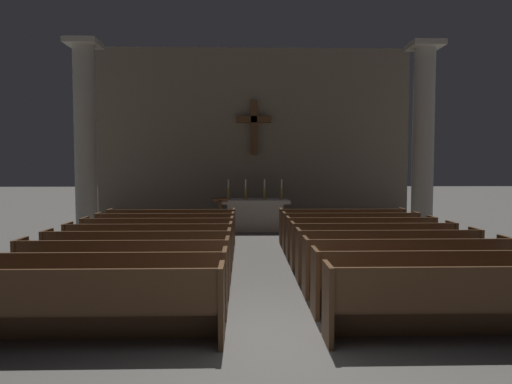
% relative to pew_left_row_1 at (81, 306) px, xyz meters
% --- Properties ---
extents(ground_plane, '(80.00, 80.00, 0.00)m').
position_rel_pew_left_row_1_xyz_m(ground_plane, '(2.26, 0.04, -0.48)').
color(ground_plane, '#66635E').
extents(pew_left_row_1, '(3.32, 0.50, 0.95)m').
position_rel_pew_left_row_1_xyz_m(pew_left_row_1, '(0.00, 0.00, 0.00)').
color(pew_left_row_1, brown).
rests_on(pew_left_row_1, ground).
extents(pew_left_row_2, '(3.32, 0.50, 0.95)m').
position_rel_pew_left_row_1_xyz_m(pew_left_row_2, '(0.00, 1.00, 0.00)').
color(pew_left_row_2, brown).
rests_on(pew_left_row_2, ground).
extents(pew_left_row_3, '(3.32, 0.50, 0.95)m').
position_rel_pew_left_row_1_xyz_m(pew_left_row_3, '(0.00, 1.99, 0.00)').
color(pew_left_row_3, brown).
rests_on(pew_left_row_3, ground).
extents(pew_left_row_4, '(3.32, 0.50, 0.95)m').
position_rel_pew_left_row_1_xyz_m(pew_left_row_4, '(0.00, 2.99, 0.00)').
color(pew_left_row_4, brown).
rests_on(pew_left_row_4, ground).
extents(pew_left_row_5, '(3.32, 0.50, 0.95)m').
position_rel_pew_left_row_1_xyz_m(pew_left_row_5, '(0.00, 3.98, 0.00)').
color(pew_left_row_5, brown).
rests_on(pew_left_row_5, ground).
extents(pew_left_row_6, '(3.32, 0.50, 0.95)m').
position_rel_pew_left_row_1_xyz_m(pew_left_row_6, '(0.00, 4.98, 0.00)').
color(pew_left_row_6, brown).
rests_on(pew_left_row_6, ground).
extents(pew_left_row_7, '(3.32, 0.50, 0.95)m').
position_rel_pew_left_row_1_xyz_m(pew_left_row_7, '(0.00, 5.98, 0.00)').
color(pew_left_row_7, brown).
rests_on(pew_left_row_7, ground).
extents(pew_left_row_8, '(3.32, 0.50, 0.95)m').
position_rel_pew_left_row_1_xyz_m(pew_left_row_8, '(0.00, 6.97, 0.00)').
color(pew_left_row_8, brown).
rests_on(pew_left_row_8, ground).
extents(pew_right_row_1, '(3.32, 0.50, 0.95)m').
position_rel_pew_left_row_1_xyz_m(pew_right_row_1, '(4.51, 0.00, 0.00)').
color(pew_right_row_1, brown).
rests_on(pew_right_row_1, ground).
extents(pew_right_row_2, '(3.32, 0.50, 0.95)m').
position_rel_pew_left_row_1_xyz_m(pew_right_row_2, '(4.51, 1.00, 0.00)').
color(pew_right_row_2, brown).
rests_on(pew_right_row_2, ground).
extents(pew_right_row_3, '(3.32, 0.50, 0.95)m').
position_rel_pew_left_row_1_xyz_m(pew_right_row_3, '(4.51, 1.99, 0.00)').
color(pew_right_row_3, brown).
rests_on(pew_right_row_3, ground).
extents(pew_right_row_4, '(3.32, 0.50, 0.95)m').
position_rel_pew_left_row_1_xyz_m(pew_right_row_4, '(4.51, 2.99, 0.00)').
color(pew_right_row_4, brown).
rests_on(pew_right_row_4, ground).
extents(pew_right_row_5, '(3.32, 0.50, 0.95)m').
position_rel_pew_left_row_1_xyz_m(pew_right_row_5, '(4.51, 3.98, 0.00)').
color(pew_right_row_5, brown).
rests_on(pew_right_row_5, ground).
extents(pew_right_row_6, '(3.32, 0.50, 0.95)m').
position_rel_pew_left_row_1_xyz_m(pew_right_row_6, '(4.51, 4.98, 0.00)').
color(pew_right_row_6, brown).
rests_on(pew_right_row_6, ground).
extents(pew_right_row_7, '(3.32, 0.50, 0.95)m').
position_rel_pew_left_row_1_xyz_m(pew_right_row_7, '(4.51, 5.98, 0.00)').
color(pew_right_row_7, brown).
rests_on(pew_right_row_7, ground).
extents(pew_right_row_8, '(3.32, 0.50, 0.95)m').
position_rel_pew_left_row_1_xyz_m(pew_right_row_8, '(4.51, 6.97, 0.00)').
color(pew_right_row_8, brown).
rests_on(pew_right_row_8, ground).
extents(column_left_second, '(0.94, 0.94, 5.72)m').
position_rel_pew_left_row_1_xyz_m(column_left_second, '(-2.75, 8.54, 2.30)').
color(column_left_second, '#ADA89E').
rests_on(column_left_second, ground).
extents(column_right_second, '(0.94, 0.94, 5.72)m').
position_rel_pew_left_row_1_xyz_m(column_right_second, '(7.26, 8.54, 2.30)').
color(column_right_second, '#ADA89E').
rests_on(column_right_second, ground).
extents(altar, '(2.20, 0.90, 1.01)m').
position_rel_pew_left_row_1_xyz_m(altar, '(2.26, 9.53, 0.06)').
color(altar, '#BCB7AD').
rests_on(altar, ground).
extents(candlestick_outer_left, '(0.16, 0.16, 0.64)m').
position_rel_pew_left_row_1_xyz_m(candlestick_outer_left, '(1.41, 9.53, 0.73)').
color(candlestick_outer_left, '#B79338').
rests_on(candlestick_outer_left, altar).
extents(candlestick_inner_left, '(0.16, 0.16, 0.64)m').
position_rel_pew_left_row_1_xyz_m(candlestick_inner_left, '(1.96, 9.53, 0.73)').
color(candlestick_inner_left, '#B79338').
rests_on(candlestick_inner_left, altar).
extents(candlestick_inner_right, '(0.16, 0.16, 0.64)m').
position_rel_pew_left_row_1_xyz_m(candlestick_inner_right, '(2.56, 9.53, 0.73)').
color(candlestick_inner_right, '#B79338').
rests_on(candlestick_inner_right, altar).
extents(candlestick_outer_right, '(0.16, 0.16, 0.64)m').
position_rel_pew_left_row_1_xyz_m(candlestick_outer_right, '(3.11, 9.53, 0.73)').
color(candlestick_outer_right, '#B79338').
rests_on(candlestick_outer_right, altar).
extents(apse_with_cross, '(11.02, 0.48, 6.21)m').
position_rel_pew_left_row_1_xyz_m(apse_with_cross, '(2.26, 11.38, 2.63)').
color(apse_with_cross, gray).
rests_on(apse_with_cross, ground).
extents(lectern, '(0.44, 0.36, 1.15)m').
position_rel_pew_left_row_1_xyz_m(lectern, '(1.20, 8.33, 0.07)').
color(lectern, brown).
rests_on(lectern, ground).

